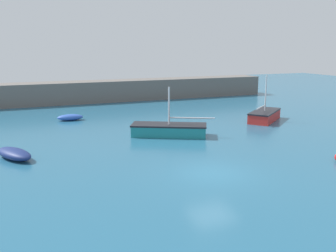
% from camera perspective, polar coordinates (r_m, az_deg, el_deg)
% --- Properties ---
extents(ground_plane, '(120.00, 120.00, 0.20)m').
position_cam_1_polar(ground_plane, '(20.53, 6.73, -7.38)').
color(ground_plane, '#235B7A').
extents(harbor_breakwater, '(45.03, 3.50, 2.54)m').
position_cam_1_polar(harbor_breakwater, '(47.26, -10.63, 5.23)').
color(harbor_breakwater, '#66605B').
rests_on(harbor_breakwater, ground_plane).
extents(sailboat_twin_hulled, '(4.82, 4.39, 4.21)m').
position_cam_1_polar(sailboat_twin_hulled, '(35.42, 14.50, 1.54)').
color(sailboat_twin_hulled, red).
rests_on(sailboat_twin_hulled, ground_plane).
extents(sailboat_short_mast, '(6.05, 4.33, 3.75)m').
position_cam_1_polar(sailboat_short_mast, '(28.53, 0.16, -0.57)').
color(sailboat_short_mast, teal).
rests_on(sailboat_short_mast, ground_plane).
extents(fishing_dinghy_green, '(2.39, 1.20, 0.57)m').
position_cam_1_polar(fishing_dinghy_green, '(35.71, -14.68, 1.29)').
color(fishing_dinghy_green, '#2D56B7').
rests_on(fishing_dinghy_green, ground_plane).
extents(rowboat_white_midwater, '(2.62, 3.46, 0.63)m').
position_cam_1_polar(rowboat_white_midwater, '(24.60, -22.39, -3.93)').
color(rowboat_white_midwater, navy).
rests_on(rowboat_white_midwater, ground_plane).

